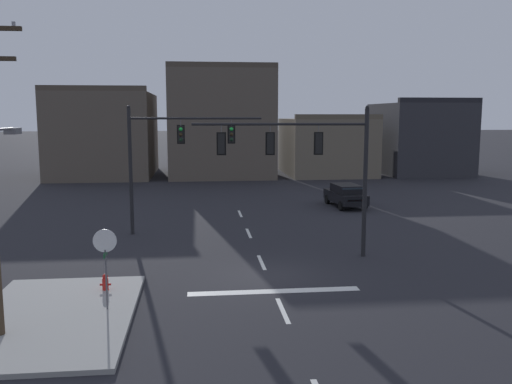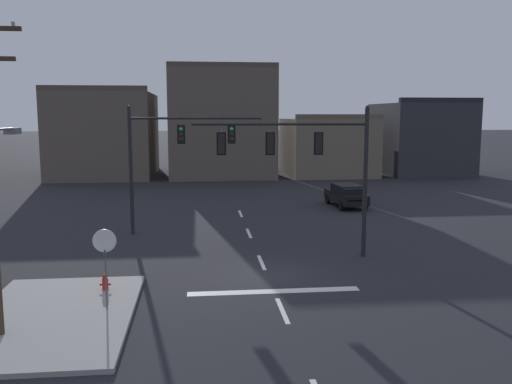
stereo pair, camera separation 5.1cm
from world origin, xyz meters
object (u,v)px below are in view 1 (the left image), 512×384
(signal_mast_far_side, at_px, (168,149))
(fire_hydrant, at_px, (105,285))
(stop_sign, at_px, (105,250))
(car_lot_nearside, at_px, (346,195))
(signal_mast_near_side, at_px, (310,156))

(signal_mast_far_side, relative_size, fire_hydrant, 9.59)
(stop_sign, bearing_deg, car_lot_nearside, 55.45)
(signal_mast_far_side, xyz_separation_m, stop_sign, (-1.48, -12.07, -2.51))
(signal_mast_near_side, relative_size, stop_sign, 2.79)
(signal_mast_near_side, height_order, fire_hydrant, signal_mast_near_side)
(signal_mast_far_side, xyz_separation_m, car_lot_nearside, (11.97, 7.46, -3.80))
(signal_mast_near_side, xyz_separation_m, fire_hydrant, (-8.44, -4.33, -4.32))
(signal_mast_far_side, bearing_deg, stop_sign, -96.98)
(signal_mast_near_side, height_order, signal_mast_far_side, signal_mast_far_side)
(signal_mast_far_side, distance_m, fire_hydrant, 11.10)
(signal_mast_near_side, xyz_separation_m, signal_mast_far_side, (-6.57, 5.72, 0.01))
(signal_mast_far_side, bearing_deg, signal_mast_near_side, -41.03)
(car_lot_nearside, bearing_deg, signal_mast_far_side, -148.06)
(signal_mast_near_side, xyz_separation_m, stop_sign, (-8.05, -6.35, -2.51))
(car_lot_nearside, bearing_deg, stop_sign, -124.55)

